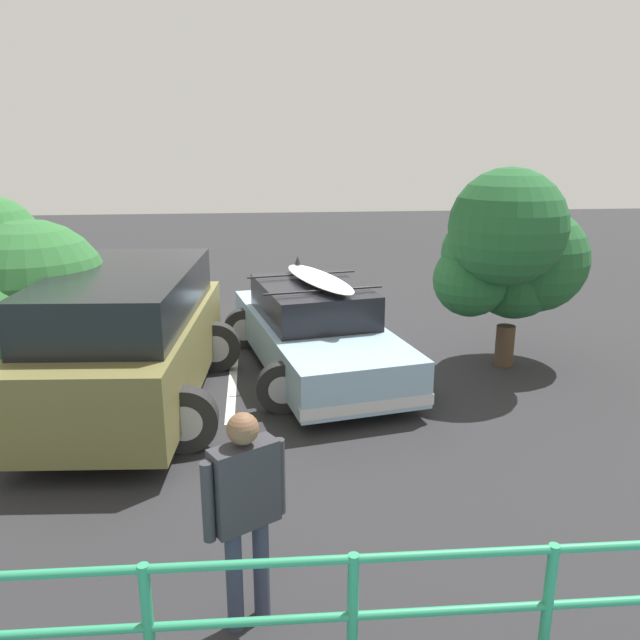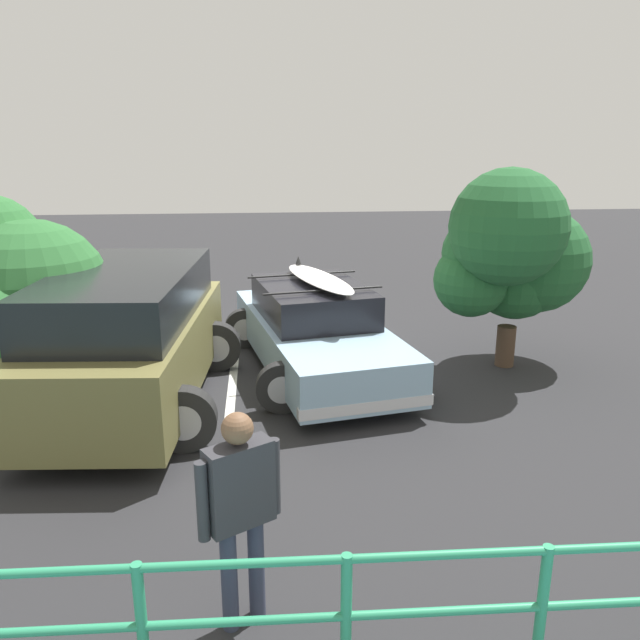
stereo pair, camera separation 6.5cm
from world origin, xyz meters
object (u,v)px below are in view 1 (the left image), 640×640
(person_bystander, at_px, (245,502))
(bush_near_right, at_px, (7,299))
(suv_car, at_px, (130,337))
(sedan_car, at_px, (315,330))
(bush_near_left, at_px, (511,255))

(person_bystander, xyz_separation_m, bush_near_right, (3.09, -4.44, 0.40))
(suv_car, bearing_deg, person_bystander, 110.32)
(suv_car, distance_m, bush_near_right, 1.70)
(sedan_car, height_order, suv_car, suv_car)
(bush_near_left, bearing_deg, bush_near_right, 4.23)
(bush_near_right, bearing_deg, sedan_car, -169.91)
(bush_near_right, bearing_deg, suv_car, 166.38)
(bush_near_right, bearing_deg, person_bystander, 124.85)
(person_bystander, bearing_deg, suv_car, -69.68)
(suv_car, height_order, bush_near_left, bush_near_left)
(bush_near_right, bearing_deg, bush_near_left, -175.77)
(person_bystander, relative_size, bush_near_left, 0.54)
(sedan_car, distance_m, bush_near_right, 4.21)
(person_bystander, height_order, bush_near_right, bush_near_right)
(sedan_car, xyz_separation_m, bush_near_right, (4.08, 0.73, 0.76))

